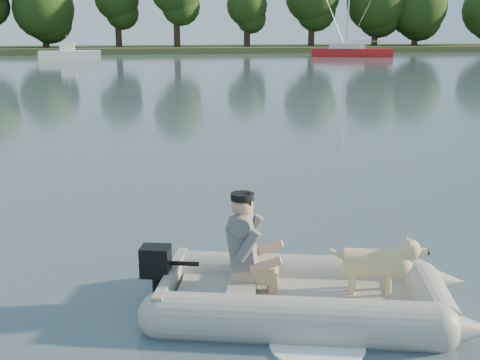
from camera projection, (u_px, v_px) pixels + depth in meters
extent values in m
plane|color=slate|center=(223.00, 307.00, 6.06)|extent=(160.00, 160.00, 0.00)
cube|color=#47512D|center=(142.00, 50.00, 65.19)|extent=(160.00, 12.00, 0.70)
cylinder|color=#332316|center=(46.00, 39.00, 62.62)|extent=(0.70, 0.70, 2.94)
sphere|color=#2D4A18|center=(43.00, 9.00, 61.87)|extent=(6.27, 6.27, 6.27)
cylinder|color=#332316|center=(119.00, 35.00, 64.35)|extent=(0.70, 0.70, 3.67)
cylinder|color=#332316|center=(177.00, 32.00, 63.56)|extent=(0.70, 0.70, 4.29)
cylinder|color=#332316|center=(247.00, 37.00, 65.19)|extent=(0.70, 0.70, 3.21)
sphere|color=#2D4A18|center=(247.00, 5.00, 64.37)|extent=(4.41, 4.41, 4.41)
cylinder|color=#332316|center=(311.00, 33.00, 66.90)|extent=(0.70, 0.70, 3.94)
cylinder|color=#332316|center=(375.00, 35.00, 68.45)|extent=(0.70, 0.70, 3.52)
sphere|color=#2D4A18|center=(376.00, 2.00, 67.55)|extent=(6.68, 6.68, 6.68)
cylinder|color=#332316|center=(415.00, 36.00, 69.05)|extent=(0.70, 0.70, 3.21)
sphere|color=#2D4A18|center=(417.00, 6.00, 68.23)|extent=(6.79, 6.79, 6.79)
cube|color=red|center=(352.00, 54.00, 55.74)|extent=(7.68, 4.26, 0.92)
cube|color=white|center=(347.00, 46.00, 55.62)|extent=(3.56, 2.52, 0.55)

